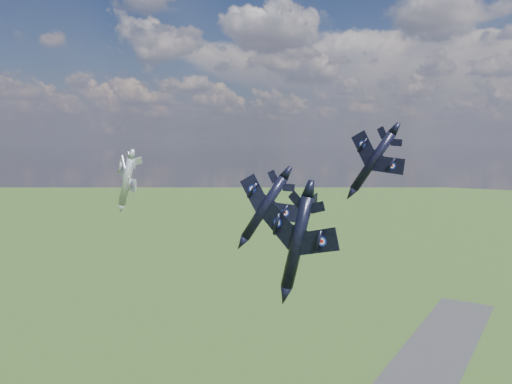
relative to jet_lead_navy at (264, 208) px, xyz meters
The scene contains 4 objects.
jet_lead_navy is the anchor object (origin of this frame).
jet_right_navy 28.67m from the jet_lead_navy, 52.36° to the right, with size 9.68×13.49×2.79m, color black, non-canonical shape.
jet_high_navy 22.53m from the jet_lead_navy, 58.80° to the left, with size 11.77×16.41×3.39m, color black, non-canonical shape.
jet_left_silver 34.81m from the jet_lead_navy, behind, with size 11.20×15.62×3.23m, color #B5B9C1, non-canonical shape.
Camera 1 is at (44.34, -49.47, 91.33)m, focal length 35.00 mm.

